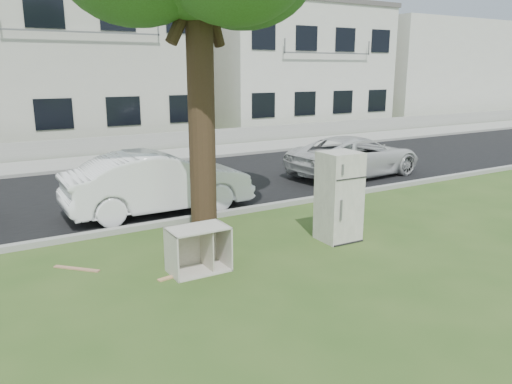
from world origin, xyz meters
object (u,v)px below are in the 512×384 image
fridge (339,197)px  car_right (355,156)px  cabinet (198,249)px  car_center (159,182)px

fridge → car_right: 6.31m
car_right → fridge: bearing=130.4°
cabinet → car_right: car_right is taller
cabinet → car_center: 3.86m
cabinet → car_center: car_center is taller
fridge → cabinet: (-3.04, -0.06, -0.50)m
fridge → car_right: size_ratio=0.39×
fridge → cabinet: 3.08m
cabinet → fridge: bearing=1.5°
car_right → cabinet: bearing=116.3°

